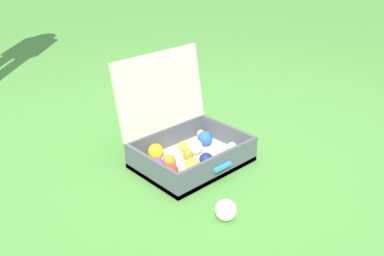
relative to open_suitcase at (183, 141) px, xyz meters
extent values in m
plane|color=#4C8C38|center=(0.07, -0.01, -0.11)|extent=(16.00, 16.00, 0.00)
cube|color=beige|center=(0.01, -0.06, -0.10)|extent=(0.54, 0.40, 0.03)
cube|color=#4C5156|center=(-0.26, -0.06, -0.04)|extent=(0.02, 0.40, 0.13)
cube|color=#4C5156|center=(0.27, -0.06, -0.04)|extent=(0.02, 0.40, 0.13)
cube|color=#4C5156|center=(0.01, -0.25, -0.04)|extent=(0.51, 0.02, 0.13)
cube|color=#4C5156|center=(0.01, 0.13, -0.04)|extent=(0.51, 0.02, 0.13)
cube|color=beige|center=(0.01, 0.18, 0.22)|extent=(0.54, 0.09, 0.40)
cube|color=teal|center=(0.01, -0.27, -0.04)|extent=(0.11, 0.02, 0.02)
sphere|color=#CCDB38|center=(0.10, -0.20, -0.06)|extent=(0.05, 0.05, 0.05)
sphere|color=orange|center=(0.00, -0.04, -0.06)|extent=(0.05, 0.05, 0.05)
sphere|color=#CCDB38|center=(0.04, 0.04, -0.06)|extent=(0.06, 0.06, 0.06)
sphere|color=orange|center=(-0.13, -0.04, -0.05)|extent=(0.07, 0.07, 0.07)
sphere|color=purple|center=(-0.20, -0.04, -0.05)|extent=(0.07, 0.07, 0.07)
sphere|color=blue|center=(0.17, 0.01, -0.05)|extent=(0.08, 0.08, 0.08)
sphere|color=#D1B784|center=(-0.13, -0.15, -0.06)|extent=(0.05, 0.05, 0.05)
sphere|color=white|center=(0.06, -0.02, -0.05)|extent=(0.08, 0.08, 0.08)
sphere|color=#CCDB38|center=(-0.07, -0.14, -0.05)|extent=(0.07, 0.07, 0.07)
sphere|color=red|center=(-0.19, -0.12, -0.05)|extent=(0.07, 0.07, 0.07)
sphere|color=navy|center=(0.02, -0.15, -0.05)|extent=(0.07, 0.07, 0.07)
sphere|color=white|center=(0.22, -0.14, -0.06)|extent=(0.06, 0.06, 0.06)
sphere|color=blue|center=(-0.19, 0.08, -0.06)|extent=(0.05, 0.05, 0.05)
sphere|color=#D1B784|center=(0.22, 0.10, -0.06)|extent=(0.04, 0.04, 0.04)
sphere|color=yellow|center=(-0.12, 0.08, -0.05)|extent=(0.08, 0.08, 0.08)
sphere|color=white|center=(-0.20, -0.49, -0.07)|extent=(0.09, 0.09, 0.09)
camera|label=1|loc=(-1.33, -1.50, 1.03)|focal=41.05mm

